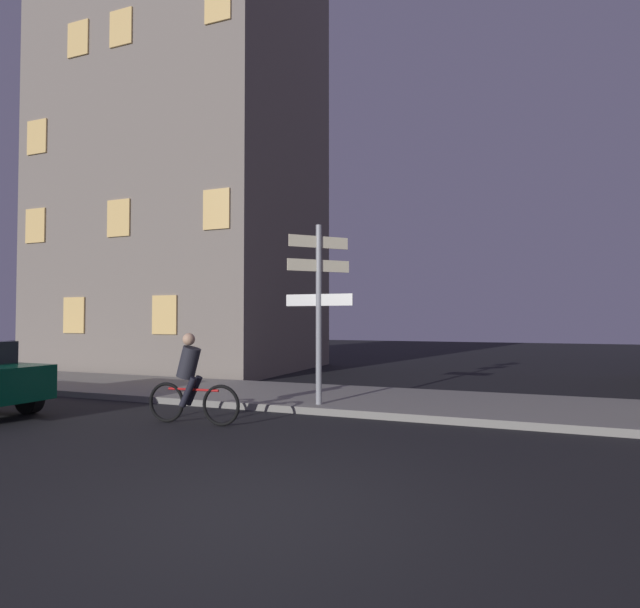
{
  "coord_description": "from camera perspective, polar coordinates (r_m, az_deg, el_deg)",
  "views": [
    {
      "loc": [
        2.4,
        -4.35,
        1.85
      ],
      "look_at": [
        -1.49,
        5.56,
        2.17
      ],
      "focal_mm": 28.91,
      "sensor_mm": 36.0,
      "label": 1
    }
  ],
  "objects": [
    {
      "name": "cyclist",
      "position": [
        9.52,
        -14.1,
        -8.34
      ],
      "size": [
        1.82,
        0.35,
        1.61
      ],
      "color": "black",
      "rests_on": "ground_plane"
    },
    {
      "name": "signpost",
      "position": [
        10.46,
        -0.14,
        0.64
      ],
      "size": [
        1.44,
        0.99,
        3.64
      ],
      "color": "gray",
      "rests_on": "sidewalk_kerb"
    },
    {
      "name": "ground_plane",
      "position": [
        5.3,
        -7.57,
        -22.15
      ],
      "size": [
        80.0,
        80.0,
        0.0
      ],
      "primitive_type": "plane",
      "color": "black"
    },
    {
      "name": "sidewalk_kerb",
      "position": [
        11.44,
        9.19,
        -10.67
      ],
      "size": [
        40.0,
        3.5,
        0.14
      ],
      "primitive_type": "cube",
      "color": "gray",
      "rests_on": "ground_plane"
    },
    {
      "name": "building_left_block",
      "position": [
        21.34,
        -14.57,
        14.39
      ],
      "size": [
        9.21,
        7.14,
        15.52
      ],
      "color": "slate",
      "rests_on": "ground_plane"
    }
  ]
}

